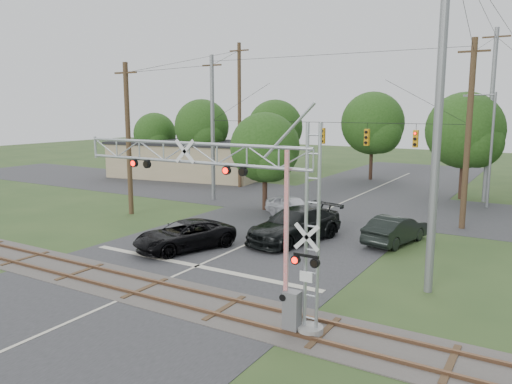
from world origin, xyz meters
The scene contains 14 objects.
ground centered at (0.00, 0.00, 0.00)m, with size 160.00×160.00×0.00m, color #2D451F.
road_main centered at (0.00, 10.00, 0.01)m, with size 14.00×90.00×0.02m, color #2B2B2D.
road_cross centered at (0.00, 24.00, 0.01)m, with size 90.00×12.00×0.02m, color #2B2B2D.
railroad_track centered at (0.00, 2.00, 0.03)m, with size 90.00×3.20×0.17m.
crossing_gantry centered at (4.61, 1.64, 4.32)m, with size 10.34×0.89×6.99m.
traffic_signal_span centered at (0.93, 20.00, 5.71)m, with size 19.34×0.36×11.50m.
pickup_black centered at (-2.38, 7.51, 0.76)m, with size 2.51×5.45×1.51m, color black.
car_dark centered at (1.89, 12.00, 0.93)m, with size 2.60×6.40×1.86m, color black.
sedan_silver centered at (-1.13, 17.63, 0.72)m, with size 1.70×4.22×1.44m, color #BABBC2.
suv_dark centered at (6.90, 14.45, 0.78)m, with size 1.66×4.76×1.57m, color black.
commercial_building centered at (-19.69, 29.90, 1.94)m, with size 17.65×10.84×3.87m.
streetlight centered at (9.85, 27.99, 4.78)m, with size 2.28×0.24×8.55m.
utility_poles centered at (2.24, 22.42, 6.46)m, with size 25.36×27.94×14.25m.
treeline centered at (3.20, 32.87, 5.49)m, with size 58.11×28.95×9.93m.
Camera 1 is at (14.09, -12.51, 7.43)m, focal length 35.00 mm.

